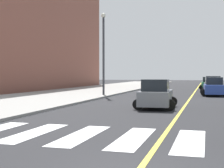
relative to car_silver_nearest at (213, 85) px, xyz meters
The scene contains 9 objects.
sidewalk_kerb_west 19.62m from the car_silver_nearest, 136.66° to the right, with size 10.00×120.00×0.15m, color gray.
crosswalk_paint 29.54m from the car_silver_nearest, 94.00° to the right, with size 13.50×4.00×0.01m.
lane_divider_paint 6.92m from the car_silver_nearest, 107.45° to the left, with size 0.16×80.00×0.01m, color yellow.
low_rise_brick_west 29.61m from the car_silver_nearest, behind, with size 16.00×32.00×16.18m, color brown.
car_silver_nearest is the anchor object (origin of this frame).
car_gray_third 20.09m from the car_silver_nearest, 100.51° to the right, with size 2.59×4.04×1.77m.
car_green_fourth 6.09m from the car_silver_nearest, 94.89° to the left, with size 2.49×3.89×1.71m.
car_blue_fifth 6.62m from the car_silver_nearest, 90.41° to the right, with size 2.62×4.07×1.78m.
street_lamp 14.71m from the car_silver_nearest, 135.01° to the right, with size 0.44×0.44×7.65m.
Camera 1 is at (1.41, -6.59, 2.09)m, focal length 53.60 mm.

